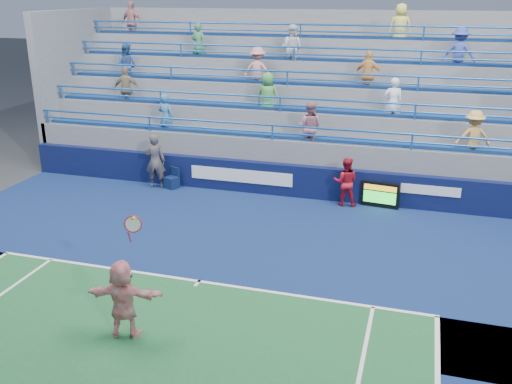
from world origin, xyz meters
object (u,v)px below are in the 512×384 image
(serve_speed_board, at_px, (380,195))
(judge_chair, at_px, (172,182))
(ball_girl, at_px, (346,182))
(tennis_player, at_px, (123,299))
(line_judge, at_px, (155,161))

(serve_speed_board, height_order, judge_chair, serve_speed_board)
(serve_speed_board, xyz_separation_m, ball_girl, (-1.10, -0.13, 0.37))
(judge_chair, bearing_deg, tennis_player, -71.39)
(serve_speed_board, relative_size, tennis_player, 0.46)
(tennis_player, bearing_deg, judge_chair, 108.61)
(serve_speed_board, bearing_deg, line_judge, -178.12)
(line_judge, distance_m, ball_girl, 6.61)
(line_judge, relative_size, ball_girl, 1.22)
(ball_girl, bearing_deg, serve_speed_board, -179.84)
(tennis_player, bearing_deg, serve_speed_board, 63.99)
(tennis_player, relative_size, ball_girl, 1.66)
(judge_chair, relative_size, ball_girl, 0.46)
(tennis_player, distance_m, line_judge, 9.16)
(judge_chair, bearing_deg, ball_girl, 0.34)
(judge_chair, bearing_deg, serve_speed_board, 1.33)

